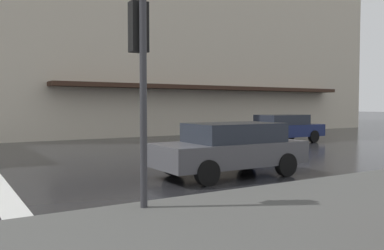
% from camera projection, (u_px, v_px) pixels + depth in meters
% --- Properties ---
extents(traffic_signal_post, '(0.44, 0.30, 3.49)m').
position_uv_depth(traffic_signal_post, '(140.00, 59.00, 6.89)').
color(traffic_signal_post, '#333338').
rests_on(traffic_signal_post, sidewalk_pavement).
extents(car_navy, '(1.85, 4.10, 1.41)m').
position_uv_depth(car_navy, '(283.00, 128.00, 20.60)').
color(car_navy, navy).
rests_on(car_navy, ground_plane).
extents(car_dark_grey, '(1.85, 4.10, 1.41)m').
position_uv_depth(car_dark_grey, '(231.00, 148.00, 10.82)').
color(car_dark_grey, '#4C4C51').
rests_on(car_dark_grey, ground_plane).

